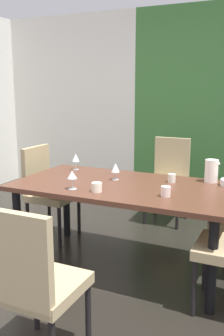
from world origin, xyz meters
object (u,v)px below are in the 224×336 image
object	(u,v)px
dining_table	(124,193)
wine_glass_near_shelf	(115,168)
cup_front	(97,187)
pitcher_south	(212,171)
wine_glass_rear	(72,175)
cup_left	(172,178)
cup_west	(166,191)
chair_head_far	(169,176)
wine_glass_near_window	(76,158)
chair_head_near	(32,280)
chair_left_far	(46,188)

from	to	relation	value
dining_table	wine_glass_near_shelf	bearing A→B (deg)	139.44
cup_front	pitcher_south	xyz separation A→B (m)	(0.75, 0.69, 0.06)
wine_glass_near_shelf	pitcher_south	distance (m)	0.83
wine_glass_rear	pitcher_south	bearing A→B (deg)	36.11
cup_left	cup_west	size ratio (longest dim) A/B	0.94
cup_front	cup_west	bearing A→B (deg)	11.16
cup_left	dining_table	bearing A→B (deg)	-146.21
chair_head_far	pitcher_south	distance (m)	1.18
wine_glass_near_window	chair_head_far	bearing A→B (deg)	56.22
wine_glass_rear	cup_west	size ratio (longest dim) A/B	1.92
pitcher_south	cup_front	bearing A→B (deg)	-137.26
wine_glass_near_window	cup_left	size ratio (longest dim) A/B	2.19
chair_head_near	wine_glass_near_window	world-z (taller)	chair_head_near
chair_head_far	wine_glass_rear	distance (m)	1.71
cup_left	cup_front	bearing A→B (deg)	-129.53
chair_head_near	cup_front	distance (m)	1.05
cup_left	cup_west	world-z (taller)	cup_west
dining_table	wine_glass_rear	world-z (taller)	wine_glass_rear
wine_glass_rear	cup_west	xyz separation A→B (m)	(0.74, 0.11, -0.07)
chair_head_far	cup_west	distance (m)	1.61
chair_left_far	wine_glass_rear	xyz separation A→B (m)	(0.68, -0.61, 0.33)
cup_left	wine_glass_rear	bearing A→B (deg)	-140.18
wine_glass_near_window	cup_left	distance (m)	1.02
wine_glass_rear	chair_head_far	bearing A→B (deg)	79.11
cup_west	chair_head_near	bearing A→B (deg)	-109.41
dining_table	cup_front	size ratio (longest dim) A/B	22.32
wine_glass_near_shelf	wine_glass_near_window	bearing A→B (deg)	157.63
dining_table	cup_left	world-z (taller)	cup_left
chair_head_far	cup_front	size ratio (longest dim) A/B	11.67
wine_glass_near_window	cup_left	bearing A→B (deg)	-5.58
cup_left	pitcher_south	xyz separation A→B (m)	(0.31, 0.15, 0.06)
pitcher_south	cup_left	bearing A→B (deg)	-153.25
chair_head_far	cup_front	distance (m)	1.66
wine_glass_rear	dining_table	bearing A→B (deg)	45.43
wine_glass_rear	cup_front	bearing A→B (deg)	2.70
dining_table	pitcher_south	bearing A→B (deg)	30.62
dining_table	chair_head_far	bearing A→B (deg)	89.88
wine_glass_near_window	wine_glass_rear	bearing A→B (deg)	-61.71
cup_west	pitcher_south	bearing A→B (deg)	69.10
chair_left_far	wine_glass_near_window	xyz separation A→B (m)	(0.33, 0.04, 0.33)
pitcher_south	chair_head_near	bearing A→B (deg)	-109.93
wine_glass_near_window	wine_glass_near_shelf	size ratio (longest dim) A/B	1.09
chair_left_far	wine_glass_near_shelf	size ratio (longest dim) A/B	6.36
wine_glass_rear	wine_glass_near_shelf	world-z (taller)	wine_glass_rear
chair_head_near	pitcher_south	size ratio (longest dim) A/B	4.78
chair_head_near	wine_glass_rear	world-z (taller)	chair_head_near
chair_head_far	cup_left	xyz separation A→B (m)	(0.34, -1.09, 0.25)
chair_left_far	wine_glass_near_window	bearing A→B (deg)	96.77
chair_left_far	cup_west	size ratio (longest dim) A/B	12.06
chair_head_near	cup_front	bearing A→B (deg)	97.36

